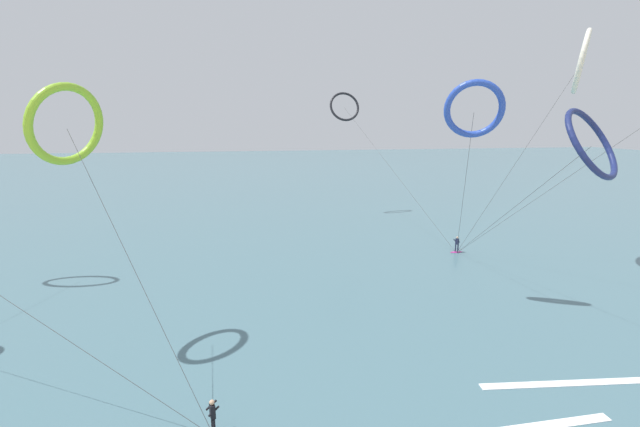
# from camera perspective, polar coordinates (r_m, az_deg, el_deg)

# --- Properties ---
(sea_water) EXTENTS (400.00, 200.00, 0.08)m
(sea_water) POSITION_cam_1_polar(r_m,az_deg,el_deg) (112.44, -8.28, 5.41)
(sea_water) COLOR #476B75
(sea_water) RESTS_ON ground
(surfer_magenta) EXTENTS (1.40, 0.71, 1.70)m
(surfer_magenta) POSITION_cam_1_polar(r_m,az_deg,el_deg) (45.17, 18.39, -4.21)
(surfer_magenta) COLOR #CC288E
(surfer_magenta) RESTS_ON ground
(surfer_amber) EXTENTS (1.40, 0.65, 1.70)m
(surfer_amber) POSITION_cam_1_polar(r_m,az_deg,el_deg) (20.11, -14.57, -25.87)
(surfer_amber) COLOR orange
(surfer_amber) RESTS_ON ground
(kite_navy) EXTENTS (5.33, 19.72, 14.10)m
(kite_navy) POSITION_cam_1_polar(r_m,az_deg,el_deg) (28.10, 33.40, 8.06)
(kite_navy) COLOR navy
(kite_navy) RESTS_ON ground
(kite_ivory) EXTENTS (9.52, 7.66, 21.04)m
(kite_ivory) POSITION_cam_1_polar(r_m,az_deg,el_deg) (43.79, 32.41, 17.29)
(kite_ivory) COLOR silver
(kite_ivory) RESTS_ON ground
(kite_cobalt) EXTENTS (8.30, 13.11, 16.06)m
(kite_cobalt) POSITION_cam_1_polar(r_m,az_deg,el_deg) (30.37, 20.53, 13.33)
(kite_cobalt) COLOR #2647B7
(kite_cobalt) RESTS_ON ground
(kite_lime) EXTENTS (9.21, 10.80, 15.28)m
(kite_lime) POSITION_cam_1_polar(r_m,az_deg,el_deg) (25.97, -31.63, 10.38)
(kite_lime) COLOR #8CC62D
(kite_lime) RESTS_ON ground
(kite_charcoal) EXTENTS (8.96, 22.84, 17.73)m
(kite_charcoal) POSITION_cam_1_polar(r_m,az_deg,el_deg) (61.26, 3.42, 14.52)
(kite_charcoal) COLOR black
(kite_charcoal) RESTS_ON ground
(wave_crest_far) EXTENTS (12.07, 2.02, 0.12)m
(wave_crest_far) POSITION_cam_1_polar(r_m,az_deg,el_deg) (26.99, 33.73, -18.90)
(wave_crest_far) COLOR white
(wave_crest_far) RESTS_ON ground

